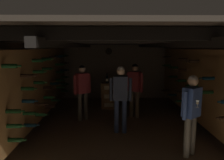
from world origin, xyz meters
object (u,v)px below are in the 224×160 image
object	(u,v)px
display_bottle	(107,79)
person_guest_far_left	(82,87)
person_guest_near_right	(191,108)
person_guest_rear_center	(135,85)
person_host_center	(121,93)
wine_crate_stack	(109,95)

from	to	relation	value
display_bottle	person_guest_far_left	world-z (taller)	person_guest_far_left
person_guest_near_right	person_guest_rear_center	world-z (taller)	person_guest_rear_center
display_bottle	person_guest_far_left	distance (m)	1.35
person_host_center	person_guest_near_right	xyz separation A→B (m)	(1.28, -1.14, -0.04)
person_guest_near_right	person_guest_rear_center	xyz separation A→B (m)	(-0.80, 2.31, 0.02)
wine_crate_stack	display_bottle	xyz separation A→B (m)	(-0.06, -0.05, 0.59)
person_guest_rear_center	person_host_center	bearing A→B (deg)	-112.54
person_guest_far_left	person_guest_rear_center	distance (m)	1.54
wine_crate_stack	display_bottle	size ratio (longest dim) A/B	2.57
person_host_center	person_guest_rear_center	distance (m)	1.27
person_guest_near_right	wine_crate_stack	bearing A→B (deg)	115.49
display_bottle	person_guest_rear_center	size ratio (longest dim) A/B	0.22
wine_crate_stack	person_host_center	bearing A→B (deg)	-82.48
wine_crate_stack	person_guest_rear_center	xyz separation A→B (m)	(0.77, -0.97, 0.52)
person_host_center	person_guest_near_right	bearing A→B (deg)	-41.69
wine_crate_stack	person_guest_near_right	bearing A→B (deg)	-64.51
wine_crate_stack	display_bottle	bearing A→B (deg)	-142.89
wine_crate_stack	person_guest_rear_center	size ratio (longest dim) A/B	0.56
person_host_center	person_guest_rear_center	world-z (taller)	person_host_center
wine_crate_stack	person_host_center	xyz separation A→B (m)	(0.28, -2.14, 0.55)
wine_crate_stack	person_guest_far_left	size ratio (longest dim) A/B	0.56
person_host_center	person_guest_far_left	size ratio (longest dim) A/B	1.03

